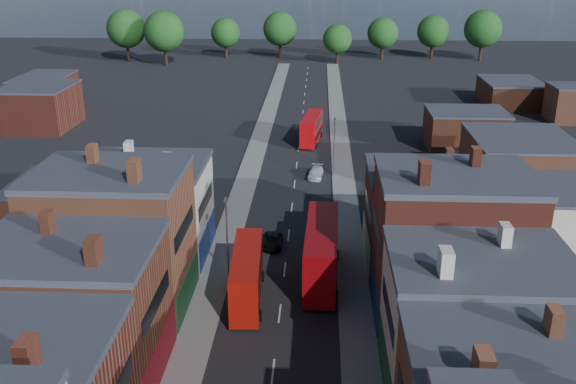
# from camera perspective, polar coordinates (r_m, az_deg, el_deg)

# --- Properties ---
(pavement_west) EXTENTS (3.00, 200.00, 0.12)m
(pavement_west) POSITION_cam_1_polar(r_m,az_deg,el_deg) (79.35, -4.28, -0.69)
(pavement_west) COLOR gray
(pavement_west) RESTS_ON ground
(pavement_east) EXTENTS (3.00, 200.00, 0.12)m
(pavement_east) POSITION_cam_1_polar(r_m,az_deg,el_deg) (78.85, 5.14, -0.86)
(pavement_east) COLOR gray
(pavement_east) RESTS_ON ground
(lamp_post_2) EXTENTS (0.25, 0.70, 8.12)m
(lamp_post_2) POSITION_cam_1_polar(r_m,az_deg,el_deg) (59.13, -5.46, -3.63)
(lamp_post_2) COLOR slate
(lamp_post_2) RESTS_ON ground
(lamp_post_3) EXTENTS (0.25, 0.70, 8.12)m
(lamp_post_3) POSITION_cam_1_polar(r_m,az_deg,el_deg) (86.75, 4.14, 4.45)
(lamp_post_3) COLOR slate
(lamp_post_3) RESTS_ON ground
(bus_0) EXTENTS (3.11, 10.70, 4.57)m
(bus_0) POSITION_cam_1_polar(r_m,az_deg,el_deg) (56.43, -3.67, -7.37)
(bus_0) COLOR red
(bus_0) RESTS_ON ground
(bus_1) EXTENTS (3.46, 12.58, 5.40)m
(bus_1) POSITION_cam_1_polar(r_m,az_deg,el_deg) (59.55, 2.99, -5.28)
(bus_1) COLOR #A6090E
(bus_1) RESTS_ON ground
(bus_2) EXTENTS (3.54, 10.35, 4.38)m
(bus_2) POSITION_cam_1_polar(r_m,az_deg,el_deg) (102.52, 2.10, 5.71)
(bus_2) COLOR #C0080C
(bus_2) RESTS_ON ground
(car_2) EXTENTS (1.99, 4.23, 1.17)m
(car_2) POSITION_cam_1_polar(r_m,az_deg,el_deg) (66.93, -1.38, -4.39)
(car_2) COLOR black
(car_2) RESTS_ON ground
(car_3) EXTENTS (2.28, 4.65, 1.30)m
(car_3) POSITION_cam_1_polar(r_m,az_deg,el_deg) (86.92, 2.48, 1.71)
(car_3) COLOR white
(car_3) RESTS_ON ground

